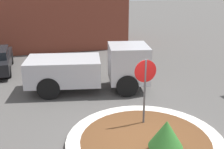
{
  "coord_description": "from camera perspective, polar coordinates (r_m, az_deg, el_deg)",
  "views": [
    {
      "loc": [
        -3.13,
        -7.21,
        4.96
      ],
      "look_at": [
        -0.24,
        3.03,
        1.36
      ],
      "focal_mm": 45.0,
      "sensor_mm": 36.0,
      "label": 1
    }
  ],
  "objects": [
    {
      "name": "ground_plane",
      "position": [
        9.29,
        6.71,
        -13.7
      ],
      "size": [
        120.0,
        120.0,
        0.0
      ],
      "primitive_type": "plane",
      "color": "#514F4C"
    },
    {
      "name": "traffic_island",
      "position": [
        9.25,
        6.72,
        -13.31
      ],
      "size": [
        5.04,
        5.04,
        0.15
      ],
      "color": "silver",
      "rests_on": "ground_plane"
    },
    {
      "name": "stop_sign",
      "position": [
        9.53,
        6.74,
        -1.23
      ],
      "size": [
        0.78,
        0.07,
        2.47
      ],
      "color": "#4C4C51",
      "rests_on": "ground_plane"
    },
    {
      "name": "island_shrub",
      "position": [
        8.27,
        10.96,
        -11.74
      ],
      "size": [
        1.0,
        1.0,
        1.07
      ],
      "color": "brown",
      "rests_on": "traffic_island"
    },
    {
      "name": "utility_truck",
      "position": [
        13.01,
        -4.17,
        1.35
      ],
      "size": [
        5.81,
        2.97,
        2.12
      ],
      "rotation": [
        0.0,
        0.0,
        -0.19
      ],
      "color": "#B2B2B7",
      "rests_on": "ground_plane"
    },
    {
      "name": "storefront_building",
      "position": [
        22.81,
        -15.25,
        13.42
      ],
      "size": [
        13.0,
        6.07,
        6.2
      ],
      "color": "brown",
      "rests_on": "ground_plane"
    }
  ]
}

